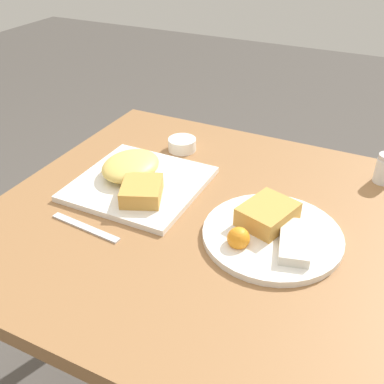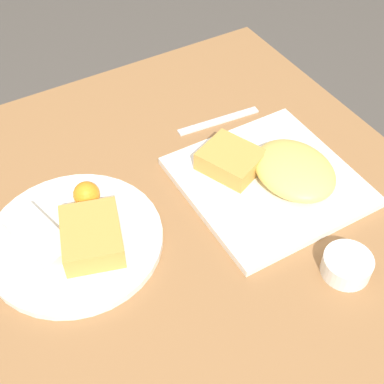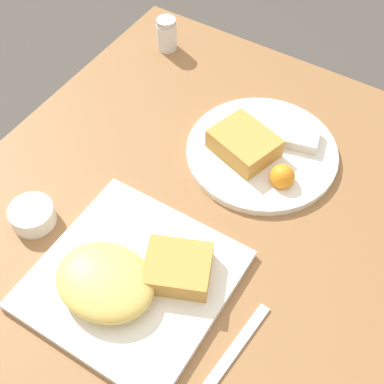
# 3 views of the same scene
# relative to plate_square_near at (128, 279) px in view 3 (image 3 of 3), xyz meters

# --- Properties ---
(ground_plane) EXTENTS (8.00, 8.00, 0.00)m
(ground_plane) POSITION_rel_plate_square_near_xyz_m (0.03, 0.19, -0.73)
(ground_plane) COLOR #4C4742
(dining_table) EXTENTS (0.84, 0.89, 0.71)m
(dining_table) POSITION_rel_plate_square_near_xyz_m (0.03, 0.19, -0.11)
(dining_table) COLOR olive
(dining_table) RESTS_ON ground_plane
(plate_square_near) EXTENTS (0.28, 0.28, 0.06)m
(plate_square_near) POSITION_rel_plate_square_near_xyz_m (0.00, 0.00, 0.00)
(plate_square_near) COLOR white
(plate_square_near) RESTS_ON dining_table
(plate_oval_far) EXTENTS (0.28, 0.28, 0.05)m
(plate_oval_far) POSITION_rel_plate_square_near_xyz_m (0.05, 0.34, -0.01)
(plate_oval_far) COLOR white
(plate_oval_far) RESTS_ON dining_table
(sauce_ramekin) EXTENTS (0.07, 0.07, 0.03)m
(sauce_ramekin) POSITION_rel_plate_square_near_xyz_m (-0.21, 0.01, -0.00)
(sauce_ramekin) COLOR white
(sauce_ramekin) RESTS_ON dining_table
(salt_shaker) EXTENTS (0.04, 0.04, 0.07)m
(salt_shaker) POSITION_rel_plate_square_near_xyz_m (-0.27, 0.52, 0.01)
(salt_shaker) COLOR white
(salt_shaker) RESTS_ON dining_table
(butter_knife) EXTENTS (0.03, 0.17, 0.00)m
(butter_knife) POSITION_rel_plate_square_near_xyz_m (0.19, -0.01, -0.02)
(butter_knife) COLOR silver
(butter_knife) RESTS_ON dining_table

